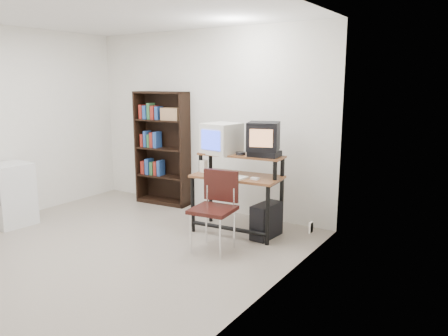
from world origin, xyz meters
The scene contains 18 objects.
floor centered at (0.00, 0.00, -0.01)m, with size 4.00×4.00×0.01m, color #A29686.
ceiling centered at (0.00, 0.00, 2.60)m, with size 4.00×4.00×0.01m, color white.
back_wall centered at (0.00, 2.00, 1.30)m, with size 4.00×0.01×2.60m, color white.
right_wall centered at (2.00, 0.00, 1.30)m, with size 0.01×4.00×2.60m, color white.
computer_desk centered at (0.94, 1.32, 0.67)m, with size 1.14×0.65×0.98m.
crt_monitor centered at (0.66, 1.39, 1.16)m, with size 0.46×0.46×0.39m.
vcr centered at (1.25, 1.43, 1.01)m, with size 0.36×0.26×0.08m, color black.
crt_tv centered at (1.22, 1.45, 1.22)m, with size 0.46×0.46×0.34m.
cd_spindle centered at (0.95, 1.37, 0.99)m, with size 0.12×0.12×0.05m, color #26262B.
keyboard centered at (0.90, 1.17, 0.74)m, with size 0.47×0.21×0.04m, color silver.
mousepad centered at (1.25, 1.23, 0.72)m, with size 0.22×0.18×0.01m, color black.
mouse centered at (1.24, 1.22, 0.74)m, with size 0.10×0.06×0.03m, color white.
desk_speaker centered at (0.48, 1.24, 0.80)m, with size 0.08×0.07×0.17m, color silver.
pc_tower centered at (1.34, 1.35, 0.21)m, with size 0.20×0.45×0.42m, color black.
school_chair centered at (1.03, 0.71, 0.55)m, with size 0.49×0.49×0.89m.
bookshelf centered at (-0.71, 1.86, 0.89)m, with size 0.89×0.36×1.73m.
mini_fridge centered at (-1.72, -0.06, 0.41)m, with size 0.52×0.54×0.82m.
wall_outlet centered at (1.99, 1.15, 0.30)m, with size 0.02×0.08×0.12m, color beige.
Camera 1 is at (3.66, -3.20, 1.88)m, focal length 35.00 mm.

